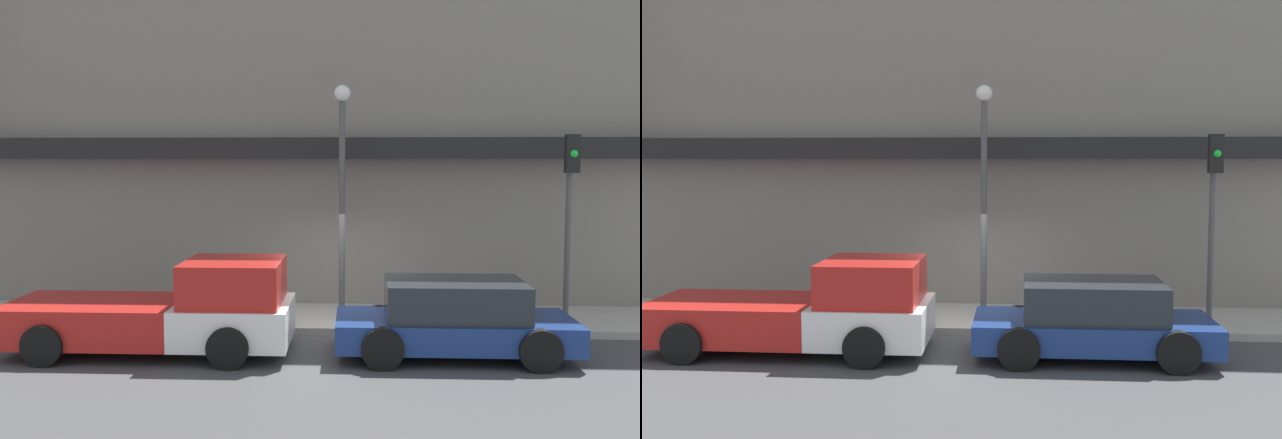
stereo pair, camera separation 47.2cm
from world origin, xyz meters
The scene contains 8 objects.
ground_plane centered at (0.00, 0.00, 0.00)m, with size 80.00×80.00×0.00m, color #424244.
sidewalk centered at (0.00, 1.30, 0.08)m, with size 36.00×2.59×0.16m.
building centered at (-0.01, 4.07, 5.90)m, with size 19.80×3.80×11.82m.
pickup_truck centered at (-3.09, -1.39, 0.79)m, with size 5.38×2.29×1.79m.
parked_car centered at (2.28, -1.39, 0.71)m, with size 4.42×2.11×1.44m.
fire_hydrant centered at (-1.22, 0.90, 0.53)m, with size 0.20×0.20×0.74m.
street_lamp centered at (0.13, 0.94, 3.40)m, with size 0.36×0.36×5.13m.
traffic_light centered at (4.93, 0.58, 2.93)m, with size 0.28×0.42×4.05m.
Camera 1 is at (0.44, -14.62, 3.72)m, focal length 40.00 mm.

